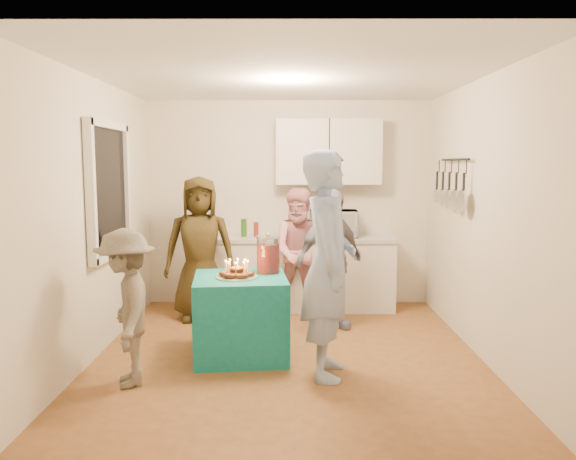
{
  "coord_description": "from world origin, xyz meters",
  "views": [
    {
      "loc": [
        0.02,
        -5.2,
        1.81
      ],
      "look_at": [
        0.0,
        0.35,
        1.15
      ],
      "focal_mm": 35.0,
      "sensor_mm": 36.0,
      "label": 1
    }
  ],
  "objects_px": {
    "counter": "(304,274)",
    "child_near_left": "(126,308)",
    "woman_back_right": "(330,260)",
    "microwave": "(333,223)",
    "punch_jar": "(268,255)",
    "woman_back_left": "(200,248)",
    "party_table": "(241,316)",
    "woman_back_center": "(302,253)",
    "man_birthday": "(328,265)"
  },
  "relations": [
    {
      "from": "child_near_left",
      "to": "punch_jar",
      "type": "bearing_deg",
      "value": 109.54
    },
    {
      "from": "microwave",
      "to": "woman_back_center",
      "type": "xyz_separation_m",
      "value": [
        -0.4,
        -0.38,
        -0.31
      ]
    },
    {
      "from": "woman_back_center",
      "to": "woman_back_right",
      "type": "xyz_separation_m",
      "value": [
        0.3,
        -0.51,
        0.01
      ]
    },
    {
      "from": "woman_back_right",
      "to": "microwave",
      "type": "bearing_deg",
      "value": 45.02
    },
    {
      "from": "child_near_left",
      "to": "woman_back_right",
      "type": "bearing_deg",
      "value": 112.73
    },
    {
      "from": "microwave",
      "to": "woman_back_left",
      "type": "height_order",
      "value": "woman_back_left"
    },
    {
      "from": "punch_jar",
      "to": "child_near_left",
      "type": "distance_m",
      "value": 1.46
    },
    {
      "from": "woman_back_left",
      "to": "child_near_left",
      "type": "relative_size",
      "value": 1.29
    },
    {
      "from": "counter",
      "to": "child_near_left",
      "type": "height_order",
      "value": "child_near_left"
    },
    {
      "from": "party_table",
      "to": "woman_back_right",
      "type": "relative_size",
      "value": 0.55
    },
    {
      "from": "party_table",
      "to": "child_near_left",
      "type": "xyz_separation_m",
      "value": [
        -0.87,
        -0.7,
        0.27
      ]
    },
    {
      "from": "woman_back_center",
      "to": "child_near_left",
      "type": "relative_size",
      "value": 1.18
    },
    {
      "from": "counter",
      "to": "woman_back_left",
      "type": "bearing_deg",
      "value": -158.22
    },
    {
      "from": "punch_jar",
      "to": "woman_back_center",
      "type": "relative_size",
      "value": 0.22
    },
    {
      "from": "woman_back_center",
      "to": "woman_back_right",
      "type": "height_order",
      "value": "woman_back_right"
    },
    {
      "from": "party_table",
      "to": "woman_back_left",
      "type": "relative_size",
      "value": 0.51
    },
    {
      "from": "party_table",
      "to": "microwave",
      "type": "bearing_deg",
      "value": 60.28
    },
    {
      "from": "microwave",
      "to": "party_table",
      "type": "xyz_separation_m",
      "value": [
        -1.0,
        -1.76,
        -0.69
      ]
    },
    {
      "from": "child_near_left",
      "to": "woman_back_left",
      "type": "bearing_deg",
      "value": 152.93
    },
    {
      "from": "man_birthday",
      "to": "woman_back_left",
      "type": "relative_size",
      "value": 1.16
    },
    {
      "from": "punch_jar",
      "to": "woman_back_right",
      "type": "distance_m",
      "value": 0.95
    },
    {
      "from": "counter",
      "to": "punch_jar",
      "type": "distance_m",
      "value": 1.69
    },
    {
      "from": "counter",
      "to": "microwave",
      "type": "height_order",
      "value": "microwave"
    },
    {
      "from": "microwave",
      "to": "woman_back_left",
      "type": "distance_m",
      "value": 1.67
    },
    {
      "from": "woman_back_center",
      "to": "punch_jar",
      "type": "bearing_deg",
      "value": -107.16
    },
    {
      "from": "counter",
      "to": "party_table",
      "type": "bearing_deg",
      "value": -110.19
    },
    {
      "from": "counter",
      "to": "woman_back_left",
      "type": "height_order",
      "value": "woman_back_left"
    },
    {
      "from": "punch_jar",
      "to": "woman_back_left",
      "type": "relative_size",
      "value": 0.2
    },
    {
      "from": "microwave",
      "to": "punch_jar",
      "type": "distance_m",
      "value": 1.75
    },
    {
      "from": "woman_back_left",
      "to": "woman_back_center",
      "type": "relative_size",
      "value": 1.09
    },
    {
      "from": "woman_back_right",
      "to": "woman_back_left",
      "type": "bearing_deg",
      "value": 126.18
    },
    {
      "from": "punch_jar",
      "to": "child_near_left",
      "type": "xyz_separation_m",
      "value": [
        -1.12,
        -0.89,
        -0.28
      ]
    },
    {
      "from": "microwave",
      "to": "woman_back_center",
      "type": "relative_size",
      "value": 0.38
    },
    {
      "from": "woman_back_left",
      "to": "child_near_left",
      "type": "bearing_deg",
      "value": -105.92
    },
    {
      "from": "counter",
      "to": "child_near_left",
      "type": "xyz_separation_m",
      "value": [
        -1.51,
        -2.46,
        0.22
      ]
    },
    {
      "from": "party_table",
      "to": "child_near_left",
      "type": "distance_m",
      "value": 1.14
    },
    {
      "from": "microwave",
      "to": "child_near_left",
      "type": "distance_m",
      "value": 3.12
    },
    {
      "from": "woman_back_center",
      "to": "counter",
      "type": "bearing_deg",
      "value": 83.37
    },
    {
      "from": "man_birthday",
      "to": "woman_back_left",
      "type": "bearing_deg",
      "value": 41.96
    },
    {
      "from": "counter",
      "to": "punch_jar",
      "type": "bearing_deg",
      "value": -103.96
    },
    {
      "from": "man_birthday",
      "to": "microwave",
      "type": "bearing_deg",
      "value": -1.38
    },
    {
      "from": "man_birthday",
      "to": "woman_back_left",
      "type": "xyz_separation_m",
      "value": [
        -1.37,
        1.76,
        -0.13
      ]
    },
    {
      "from": "punch_jar",
      "to": "woman_back_left",
      "type": "bearing_deg",
      "value": 127.62
    },
    {
      "from": "microwave",
      "to": "party_table",
      "type": "distance_m",
      "value": 2.14
    },
    {
      "from": "party_table",
      "to": "punch_jar",
      "type": "bearing_deg",
      "value": 36.12
    },
    {
      "from": "man_birthday",
      "to": "woman_back_right",
      "type": "distance_m",
      "value": 1.37
    },
    {
      "from": "counter",
      "to": "woman_back_left",
      "type": "relative_size",
      "value": 1.32
    },
    {
      "from": "counter",
      "to": "woman_back_right",
      "type": "height_order",
      "value": "woman_back_right"
    },
    {
      "from": "counter",
      "to": "child_near_left",
      "type": "relative_size",
      "value": 1.7
    },
    {
      "from": "microwave",
      "to": "party_table",
      "type": "relative_size",
      "value": 0.69
    }
  ]
}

